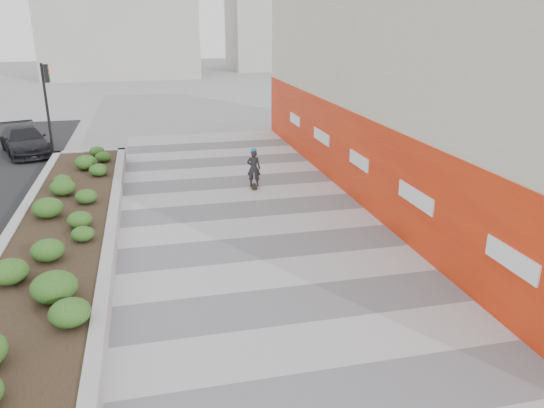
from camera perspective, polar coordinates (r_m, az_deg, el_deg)
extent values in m
plane|color=gray|center=(10.63, 5.33, -15.38)|extent=(160.00, 160.00, 0.00)
cube|color=#A8A8AD|center=(13.10, 1.15, -8.13)|extent=(8.00, 36.00, 0.01)
cube|color=beige|center=(20.01, 16.94, 12.65)|extent=(6.00, 24.00, 8.00)
cube|color=red|center=(19.14, 8.41, 5.38)|extent=(0.12, 24.00, 3.00)
cube|color=#9E9EA0|center=(24.91, -18.93, 4.87)|extent=(3.00, 0.30, 0.55)
cube|color=#9E9EA0|center=(16.76, -25.95, -2.85)|extent=(0.30, 18.00, 0.55)
cube|color=#9E9EA0|center=(16.35, -16.72, -2.20)|extent=(0.30, 18.00, 0.55)
cube|color=#2D2116|center=(16.51, -21.38, -2.61)|extent=(2.40, 17.40, 0.50)
cylinder|color=black|center=(26.41, -23.00, 9.22)|extent=(0.12, 0.12, 4.20)
cube|color=black|center=(26.19, -23.08, 12.80)|extent=(0.18, 0.28, 0.80)
cylinder|color=#595654|center=(13.22, 3.27, -7.89)|extent=(0.44, 0.44, 0.01)
cube|color=black|center=(20.01, -1.96, 1.92)|extent=(0.30, 0.74, 0.02)
imported|color=#252529|center=(19.81, -1.98, 3.88)|extent=(0.58, 0.45, 1.40)
sphere|color=#1783C8|center=(19.64, -2.00, 5.74)|extent=(0.23, 0.23, 0.23)
imported|color=black|center=(27.65, -25.06, 6.23)|extent=(3.16, 4.75, 1.28)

